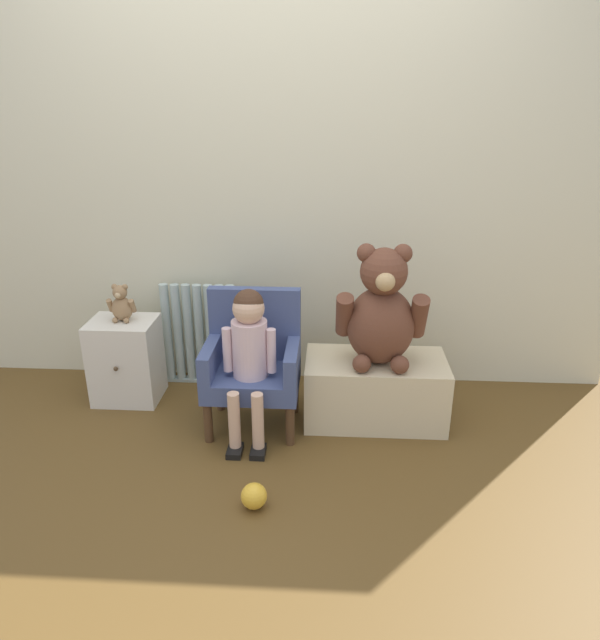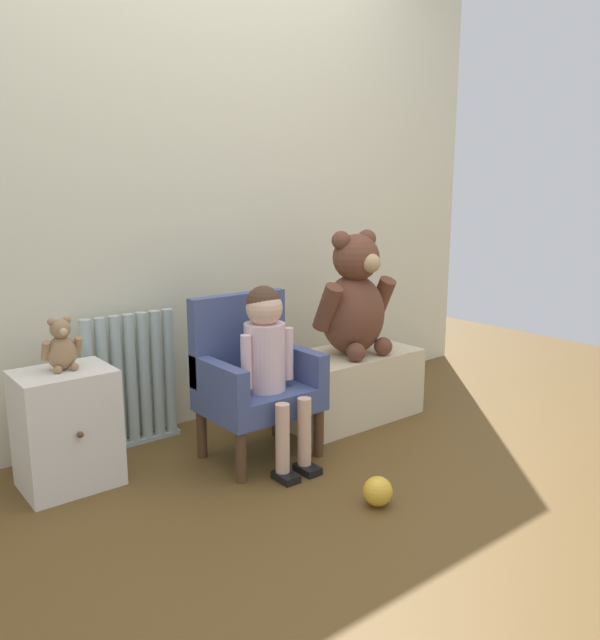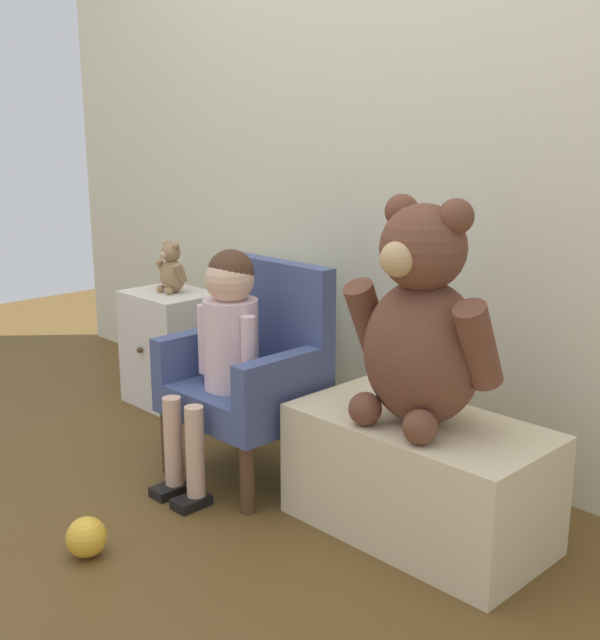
# 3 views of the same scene
# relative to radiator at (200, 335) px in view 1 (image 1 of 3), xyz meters

# --- Properties ---
(ground_plane) EXTENTS (6.00, 6.00, 0.00)m
(ground_plane) POSITION_rel_radiator_xyz_m (0.41, -0.98, -0.30)
(ground_plane) COLOR brown
(back_wall) EXTENTS (3.80, 0.05, 2.40)m
(back_wall) POSITION_rel_radiator_xyz_m (0.41, 0.13, 0.90)
(back_wall) COLOR beige
(back_wall) RESTS_ON ground_plane
(radiator) EXTENTS (0.43, 0.05, 0.60)m
(radiator) POSITION_rel_radiator_xyz_m (0.00, 0.00, 0.00)
(radiator) COLOR #A6BAB8
(radiator) RESTS_ON ground_plane
(small_dresser) EXTENTS (0.35, 0.30, 0.46)m
(small_dresser) POSITION_rel_radiator_xyz_m (-0.36, -0.22, -0.07)
(small_dresser) COLOR silver
(small_dresser) RESTS_ON ground_plane
(child_armchair) EXTENTS (0.46, 0.37, 0.69)m
(child_armchair) POSITION_rel_radiator_xyz_m (0.37, -0.42, 0.05)
(child_armchair) COLOR #404E7D
(child_armchair) RESTS_ON ground_plane
(child_figure) EXTENTS (0.25, 0.35, 0.74)m
(child_figure) POSITION_rel_radiator_xyz_m (0.37, -0.53, 0.19)
(child_figure) COLOR beige
(child_figure) RESTS_ON ground_plane
(low_bench) EXTENTS (0.71, 0.38, 0.33)m
(low_bench) POSITION_rel_radiator_xyz_m (0.98, -0.35, -0.13)
(low_bench) COLOR beige
(low_bench) RESTS_ON ground_plane
(large_teddy_bear) EXTENTS (0.44, 0.31, 0.60)m
(large_teddy_bear) POSITION_rel_radiator_xyz_m (0.99, -0.37, 0.30)
(large_teddy_bear) COLOR brown
(large_teddy_bear) RESTS_ON low_bench
(small_teddy_bear) EXTENTS (0.15, 0.10, 0.20)m
(small_teddy_bear) POSITION_rel_radiator_xyz_m (-0.35, -0.21, 0.25)
(small_teddy_bear) COLOR #93714D
(small_teddy_bear) RESTS_ON small_dresser
(toy_ball) EXTENTS (0.11, 0.11, 0.11)m
(toy_ball) POSITION_rel_radiator_xyz_m (0.45, -1.08, -0.24)
(toy_ball) COLOR gold
(toy_ball) RESTS_ON ground_plane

